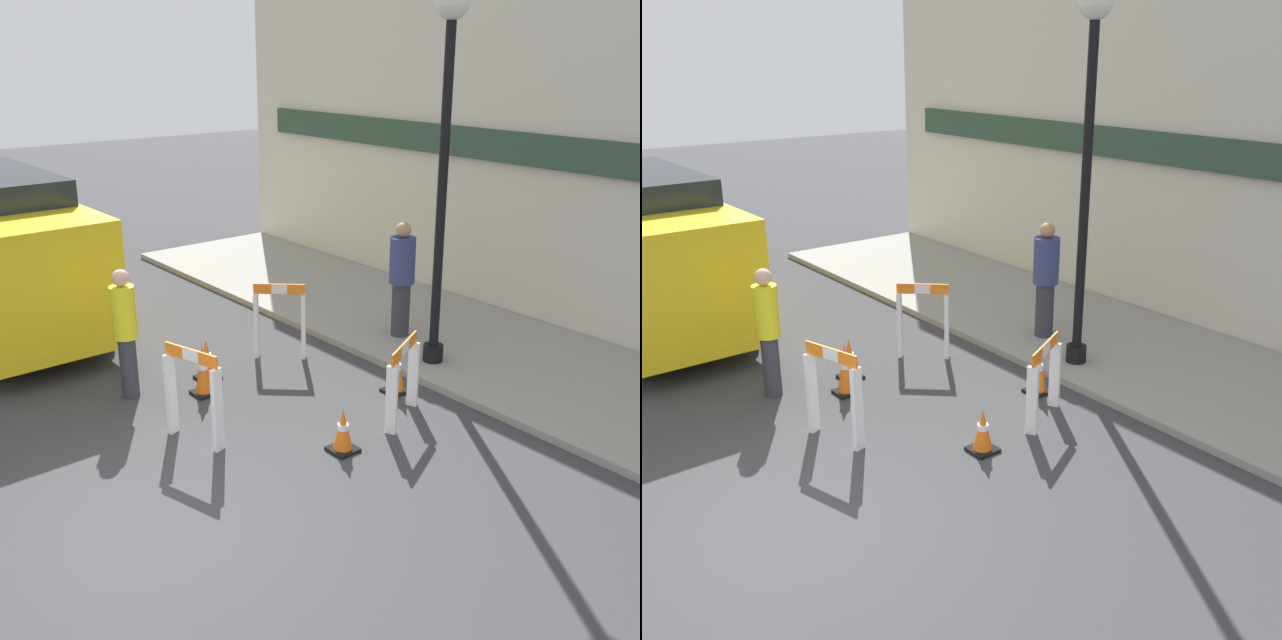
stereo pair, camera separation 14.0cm
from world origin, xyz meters
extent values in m
plane|color=#38383A|center=(0.00, 0.00, 0.00)|extent=(60.00, 60.00, 0.00)
cube|color=gray|center=(0.00, 6.07, 0.05)|extent=(18.00, 3.14, 0.10)
cube|color=beige|center=(0.00, 7.72, 2.75)|extent=(18.00, 0.12, 5.50)
cube|color=#2D4738|center=(0.00, 7.61, 2.80)|extent=(16.20, 0.10, 0.50)
cylinder|color=black|center=(-0.99, 5.06, 0.22)|extent=(0.29, 0.29, 0.24)
cylinder|color=black|center=(-0.99, 5.06, 2.37)|extent=(0.13, 0.13, 4.54)
sphere|color=silver|center=(-0.99, 5.06, 4.82)|extent=(0.44, 0.44, 0.44)
cube|color=white|center=(-2.42, 3.85, 0.49)|extent=(0.14, 0.13, 0.98)
cube|color=white|center=(-2.88, 3.34, 0.49)|extent=(0.14, 0.13, 0.98)
cube|color=orange|center=(-2.65, 3.60, 1.05)|extent=(0.52, 0.57, 0.15)
cube|color=white|center=(-2.65, 3.60, 1.05)|extent=(0.17, 0.19, 0.13)
cube|color=white|center=(-1.61, 1.26, 0.50)|extent=(0.09, 0.14, 1.00)
cube|color=white|center=(-0.91, 1.46, 0.50)|extent=(0.09, 0.14, 1.00)
cube|color=orange|center=(-1.26, 1.36, 1.07)|extent=(0.76, 0.24, 0.15)
cube|color=white|center=(-1.26, 1.36, 1.07)|extent=(0.24, 0.09, 0.14)
cube|color=white|center=(0.03, 3.24, 0.43)|extent=(0.14, 0.11, 0.86)
cube|color=white|center=(-0.33, 3.97, 0.43)|extent=(0.14, 0.11, 0.86)
cube|color=orange|center=(-0.15, 3.60, 0.93)|extent=(0.41, 0.79, 0.15)
cube|color=white|center=(-0.15, 3.60, 0.93)|extent=(0.14, 0.25, 0.14)
cube|color=black|center=(-0.74, 4.08, 0.02)|extent=(0.30, 0.30, 0.04)
cone|color=orange|center=(-0.74, 4.08, 0.34)|extent=(0.22, 0.22, 0.59)
cylinder|color=white|center=(-0.74, 4.08, 0.36)|extent=(0.13, 0.13, 0.08)
cube|color=black|center=(-2.27, 2.08, 0.02)|extent=(0.30, 0.30, 0.04)
cone|color=orange|center=(-2.27, 2.08, 0.37)|extent=(0.22, 0.22, 0.67)
cylinder|color=white|center=(-2.27, 2.08, 0.41)|extent=(0.13, 0.13, 0.09)
cube|color=black|center=(-2.66, 2.36, 0.02)|extent=(0.30, 0.30, 0.04)
cone|color=orange|center=(-2.66, 2.36, 0.31)|extent=(0.22, 0.22, 0.54)
cylinder|color=white|center=(-2.66, 2.36, 0.34)|extent=(0.13, 0.13, 0.08)
cube|color=black|center=(-0.01, 2.53, 0.02)|extent=(0.30, 0.30, 0.04)
cone|color=orange|center=(-0.01, 2.53, 0.28)|extent=(0.22, 0.22, 0.48)
cylinder|color=white|center=(-0.01, 2.53, 0.31)|extent=(0.13, 0.13, 0.07)
cylinder|color=#33333D|center=(-2.83, 1.31, 0.41)|extent=(0.32, 0.32, 0.82)
cylinder|color=yellow|center=(-2.83, 1.31, 1.16)|extent=(0.44, 0.44, 0.68)
sphere|color=#DBAD89|center=(-2.83, 1.31, 1.61)|extent=(0.31, 0.31, 0.22)
cylinder|color=#33333D|center=(-2.01, 5.41, 0.53)|extent=(0.33, 0.33, 0.84)
cylinder|color=navy|center=(-2.01, 5.41, 1.30)|extent=(0.46, 0.46, 0.70)
sphere|color=tan|center=(-2.01, 5.41, 1.76)|extent=(0.27, 0.27, 0.23)
cylinder|color=black|center=(-4.78, 1.79, 0.30)|extent=(0.60, 0.18, 0.60)
cylinder|color=black|center=(-8.24, 1.79, 0.30)|extent=(0.60, 0.18, 0.60)
camera|label=1|loc=(5.60, -2.35, 4.29)|focal=42.00mm
camera|label=2|loc=(5.69, -2.24, 4.29)|focal=42.00mm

